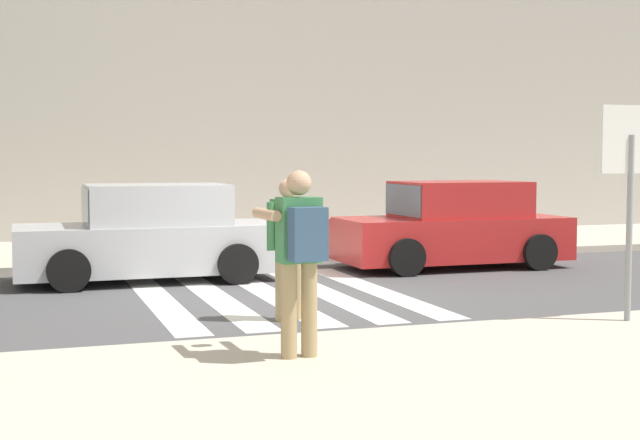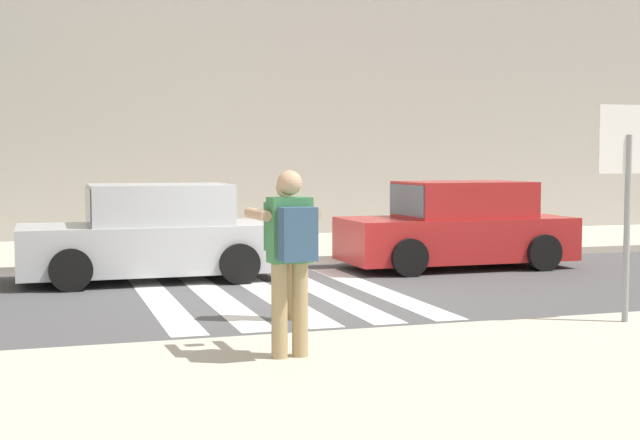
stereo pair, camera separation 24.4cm
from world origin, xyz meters
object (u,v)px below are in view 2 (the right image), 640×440
at_px(stop_sign, 628,165).
at_px(parked_car_red, 458,227).
at_px(photographer_with_backpack, 291,247).
at_px(pedestrian_crossing, 286,241).
at_px(parked_car_silver, 153,235).

distance_m(stop_sign, parked_car_red, 6.18).
relative_size(photographer_with_backpack, pedestrian_crossing, 1.00).
distance_m(pedestrian_crossing, parked_car_silver, 4.21).
bearing_deg(photographer_with_backpack, pedestrian_crossing, 75.69).
xyz_separation_m(stop_sign, pedestrian_crossing, (-3.41, 1.94, -0.93)).
bearing_deg(photographer_with_backpack, parked_car_red, 53.12).
height_order(stop_sign, pedestrian_crossing, stop_sign).
height_order(photographer_with_backpack, pedestrian_crossing, photographer_with_backpack).
xyz_separation_m(photographer_with_backpack, parked_car_silver, (-0.45, 6.62, -0.44)).
xyz_separation_m(pedestrian_crossing, parked_car_silver, (-1.10, 4.06, -0.25)).
bearing_deg(parked_car_silver, pedestrian_crossing, -74.81).
relative_size(stop_sign, photographer_with_backpack, 1.40).
distance_m(pedestrian_crossing, parked_car_red, 5.93).
bearing_deg(pedestrian_crossing, parked_car_red, 43.26).
xyz_separation_m(stop_sign, photographer_with_backpack, (-4.06, -0.62, -0.73)).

